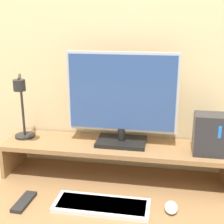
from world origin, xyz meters
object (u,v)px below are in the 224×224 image
at_px(router_dock, 209,134).
at_px(keyboard, 102,205).
at_px(desk_lamp, 22,107).
at_px(monitor, 122,98).
at_px(remote_control, 24,202).
at_px(mouse, 171,207).

relative_size(router_dock, keyboard, 0.46).
bearing_deg(desk_lamp, router_dock, 0.70).
xyz_separation_m(router_dock, keyboard, (-0.43, -0.24, -0.25)).
relative_size(monitor, desk_lamp, 1.58).
bearing_deg(router_dock, desk_lamp, -179.30).
xyz_separation_m(desk_lamp, remote_control, (0.10, -0.26, -0.33)).
relative_size(mouse, remote_control, 0.58).
height_order(monitor, router_dock, monitor).
xyz_separation_m(router_dock, mouse, (-0.15, -0.21, -0.24)).
relative_size(desk_lamp, keyboard, 0.82).
bearing_deg(remote_control, mouse, 5.34).
xyz_separation_m(monitor, keyboard, (-0.04, -0.29, -0.38)).
bearing_deg(mouse, remote_control, -174.66).
height_order(monitor, mouse, monitor).
bearing_deg(monitor, mouse, -47.12).
distance_m(monitor, mouse, 0.52).
relative_size(desk_lamp, mouse, 3.74).
bearing_deg(monitor, remote_control, -138.83).
xyz_separation_m(desk_lamp, keyboard, (0.43, -0.23, -0.33)).
distance_m(monitor, remote_control, 0.62).
relative_size(keyboard, remote_control, 2.64).
bearing_deg(mouse, monitor, 132.88).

